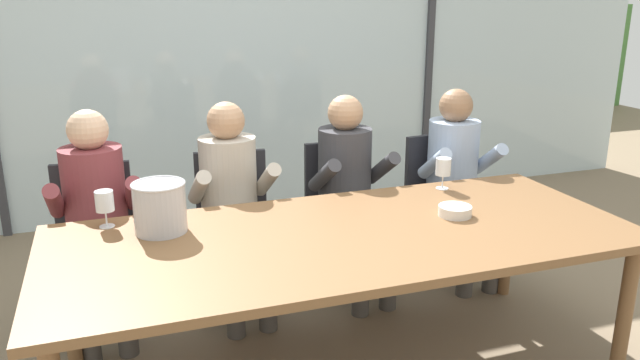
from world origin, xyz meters
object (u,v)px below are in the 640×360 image
Objects in this scene: chair_right_of_center at (441,192)px; ice_bucket_primary at (160,207)px; person_charcoal_jacket at (350,183)px; dining_table at (345,245)px; tasting_bowl at (455,211)px; chair_center at (342,203)px; wine_glass_near_bucket at (443,168)px; person_pale_blue_shirt at (458,172)px; person_beige_jumper at (232,195)px; chair_left_of_center at (233,216)px; chair_near_curtain at (94,233)px; wine_glass_by_left_taster at (104,202)px; person_maroon_top at (96,209)px.

ice_bucket_primary is (-1.84, -0.68, 0.33)m from chair_right_of_center.
ice_bucket_primary is (-1.14, -0.54, 0.16)m from person_charcoal_jacket.
dining_table is 16.44× the size of tasting_bowl.
tasting_bowl is (0.23, -0.79, 0.07)m from person_charcoal_jacket.
chair_center is 0.74m from wine_glass_near_bucket.
wine_glass_near_bucket is (-0.34, -0.39, 0.16)m from person_pale_blue_shirt.
person_charcoal_jacket is (-0.01, -0.15, 0.17)m from chair_center.
tasting_bowl is 0.93× the size of wine_glass_near_bucket.
chair_right_of_center is 0.73× the size of person_beige_jumper.
person_pale_blue_shirt is at bearing 57.75° from tasting_bowl.
tasting_bowl is (0.59, 0.04, 0.08)m from dining_table.
person_charcoal_jacket and person_pale_blue_shirt have the same top height.
person_beige_jumper reaches higher than tasting_bowl.
chair_left_of_center is 3.63× the size of ice_bucket_primary.
wine_glass_near_bucket is at bearing -9.18° from chair_near_curtain.
person_charcoal_jacket reaches higher than chair_right_of_center.
person_pale_blue_shirt is 4.95× the size of ice_bucket_primary.
dining_table is 1.37m from person_pale_blue_shirt.
person_pale_blue_shirt is (0.73, -0.00, 0.00)m from person_charcoal_jacket.
dining_table is 15.26× the size of wine_glass_by_left_taster.
chair_right_of_center is 1.07m from tasting_bowl.
wine_glass_near_bucket is at bearing 30.47° from dining_table.
tasting_bowl is at bearing -38.59° from chair_left_of_center.
ice_bucket_primary is at bearing -31.42° from wine_glass_by_left_taster.
ice_bucket_primary is 0.27m from wine_glass_by_left_taster.
chair_center is 0.23m from person_charcoal_jacket.
person_beige_jumper is (-0.35, 0.83, 0.02)m from dining_table.
person_maroon_top is at bearing 177.27° from chair_right_of_center.
person_beige_jumper reaches higher than dining_table.
chair_near_curtain is 1.46m from chair_center.
chair_right_of_center reaches higher than tasting_bowl.
chair_left_of_center is 1.24m from wine_glass_near_bucket.
person_charcoal_jacket is at bearing -0.63° from person_maroon_top.
wine_glass_near_bucket is (1.85, -0.51, 0.33)m from chair_near_curtain.
chair_near_curtain is at bearing 102.15° from person_maroon_top.
person_beige_jumper is 0.79m from wine_glass_by_left_taster.
chair_near_curtain reaches higher than tasting_bowl.
dining_table is 0.59m from tasting_bowl.
person_beige_jumper is at bearing 112.93° from dining_table.
person_charcoal_jacket is 0.73m from person_pale_blue_shirt.
tasting_bowl is at bearing -111.82° from wine_glass_near_bucket.
dining_table is 1.44m from chair_right_of_center.
tasting_bowl is (-0.50, -0.79, 0.07)m from person_pale_blue_shirt.
chair_near_curtain is 0.81m from ice_bucket_primary.
person_pale_blue_shirt is (1.41, -0.14, 0.17)m from chair_left_of_center.
person_maroon_top is at bearing -172.53° from chair_center.
wine_glass_near_bucket is at bearing 0.17° from wine_glass_by_left_taster.
wine_glass_by_left_taster is (-0.69, -0.53, 0.34)m from chair_left_of_center.
person_pale_blue_shirt reaches higher than ice_bucket_primary.
chair_right_of_center is 0.22m from person_pale_blue_shirt.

